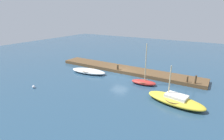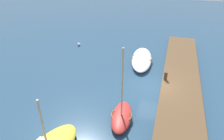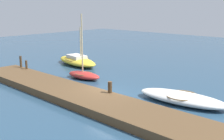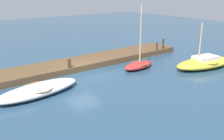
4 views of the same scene
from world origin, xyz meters
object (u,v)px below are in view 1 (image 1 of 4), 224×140
(rowboat_red, at_px, (144,82))
(mooring_post_mid_east, at_px, (118,67))
(sailboat_yellow, at_px, (175,100))
(mooring_post_west, at_px, (196,80))
(motorboat_white, at_px, (88,71))
(mooring_post_mid_west, at_px, (187,79))
(marker_buoy, at_px, (34,87))

(rowboat_red, height_order, mooring_post_mid_east, rowboat_red)
(sailboat_yellow, distance_m, mooring_post_west, 5.96)
(rowboat_red, bearing_deg, motorboat_white, -5.13)
(sailboat_yellow, distance_m, mooring_post_mid_east, 11.77)
(mooring_post_west, relative_size, mooring_post_mid_west, 1.39)
(mooring_post_mid_east, bearing_deg, marker_buoy, 61.48)
(mooring_post_mid_east, relative_size, marker_buoy, 2.03)
(rowboat_red, xyz_separation_m, mooring_post_mid_east, (5.41, -2.51, 0.51))
(motorboat_white, xyz_separation_m, mooring_post_west, (-15.10, -2.67, 0.70))
(mooring_post_west, bearing_deg, mooring_post_mid_east, 0.00)
(motorboat_white, xyz_separation_m, sailboat_yellow, (-13.99, 3.15, 0.11))
(rowboat_red, distance_m, mooring_post_mid_west, 5.58)
(mooring_post_west, relative_size, marker_buoy, 2.92)
(motorboat_white, relative_size, sailboat_yellow, 0.95)
(marker_buoy, bearing_deg, mooring_post_mid_west, -146.16)
(sailboat_yellow, height_order, marker_buoy, sailboat_yellow)
(rowboat_red, bearing_deg, marker_buoy, 30.41)
(sailboat_yellow, relative_size, mooring_post_mid_west, 8.20)
(mooring_post_mid_east, bearing_deg, rowboat_red, 155.14)
(rowboat_red, bearing_deg, mooring_post_west, -163.23)
(mooring_post_mid_west, xyz_separation_m, mooring_post_mid_east, (10.37, 0.00, -0.01))
(rowboat_red, distance_m, mooring_post_mid_east, 5.99)
(motorboat_white, xyz_separation_m, mooring_post_mid_west, (-14.13, -2.67, 0.55))
(rowboat_red, distance_m, motorboat_white, 9.18)
(mooring_post_west, height_order, marker_buoy, mooring_post_west)
(rowboat_red, bearing_deg, mooring_post_mid_east, -31.03)
(motorboat_white, height_order, sailboat_yellow, sailboat_yellow)
(rowboat_red, relative_size, motorboat_white, 0.91)
(mooring_post_mid_east, distance_m, marker_buoy, 12.47)
(motorboat_white, distance_m, sailboat_yellow, 14.34)
(sailboat_yellow, xyz_separation_m, mooring_post_mid_west, (-0.14, -5.82, 0.44))
(mooring_post_mid_west, bearing_deg, motorboat_white, 10.72)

